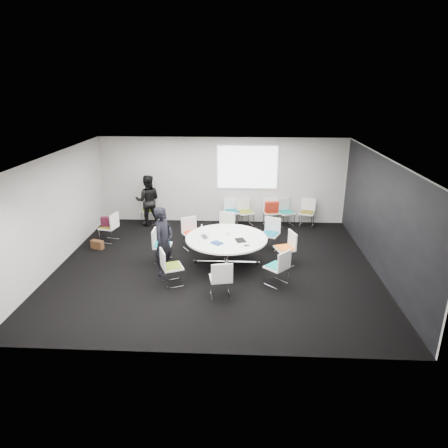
{
  "coord_description": "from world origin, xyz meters",
  "views": [
    {
      "loc": [
        0.68,
        -9.23,
        4.46
      ],
      "look_at": [
        0.2,
        0.4,
        1.0
      ],
      "focal_mm": 32.0,
      "sensor_mm": 36.0,
      "label": 1
    }
  ],
  "objects_px": {
    "chair_back_b": "(245,217)",
    "chair_person_back": "(150,215)",
    "chair_ring_b": "(270,240)",
    "chair_ring_c": "(226,234)",
    "chair_ring_g": "(221,285)",
    "chair_spare_left": "(110,233)",
    "chair_ring_f": "(172,273)",
    "conference_table": "(226,245)",
    "chair_back_c": "(271,217)",
    "person_back": "(148,200)",
    "laptop": "(206,237)",
    "cup": "(228,233)",
    "chair_ring_a": "(285,255)",
    "chair_ring_e": "(162,251)",
    "chair_back_e": "(307,218)",
    "maroon_bag": "(108,222)",
    "chair_ring_d": "(192,239)",
    "chair_back_a": "(232,216)",
    "chair_ring_h": "(277,274)",
    "person_main": "(164,241)",
    "chair_back_d": "(286,217)",
    "brown_bag": "(97,245)"
  },
  "relations": [
    {
      "from": "chair_ring_d",
      "to": "chair_back_a",
      "type": "bearing_deg",
      "value": -148.68
    },
    {
      "from": "chair_spare_left",
      "to": "cup",
      "type": "distance_m",
      "value": 3.74
    },
    {
      "from": "chair_ring_g",
      "to": "chair_back_c",
      "type": "xyz_separation_m",
      "value": [
        1.36,
        4.71,
        0.0
      ]
    },
    {
      "from": "chair_ring_h",
      "to": "cup",
      "type": "height_order",
      "value": "chair_ring_h"
    },
    {
      "from": "chair_ring_d",
      "to": "cup",
      "type": "bearing_deg",
      "value": 110.72
    },
    {
      "from": "chair_ring_d",
      "to": "person_main",
      "type": "distance_m",
      "value": 1.74
    },
    {
      "from": "chair_back_d",
      "to": "chair_ring_h",
      "type": "bearing_deg",
      "value": 56.83
    },
    {
      "from": "chair_back_a",
      "to": "chair_ring_a",
      "type": "bearing_deg",
      "value": 103.72
    },
    {
      "from": "chair_back_b",
      "to": "chair_spare_left",
      "type": "height_order",
      "value": "same"
    },
    {
      "from": "chair_ring_d",
      "to": "person_main",
      "type": "height_order",
      "value": "person_main"
    },
    {
      "from": "laptop",
      "to": "cup",
      "type": "xyz_separation_m",
      "value": [
        0.54,
        0.16,
        0.03
      ]
    },
    {
      "from": "chair_ring_g",
      "to": "chair_back_b",
      "type": "xyz_separation_m",
      "value": [
        0.53,
        4.66,
        0.0
      ]
    },
    {
      "from": "conference_table",
      "to": "chair_back_c",
      "type": "height_order",
      "value": "chair_back_c"
    },
    {
      "from": "chair_back_d",
      "to": "brown_bag",
      "type": "xyz_separation_m",
      "value": [
        -5.49,
        -2.2,
        -0.16
      ]
    },
    {
      "from": "chair_ring_e",
      "to": "chair_spare_left",
      "type": "xyz_separation_m",
      "value": [
        -1.81,
        1.28,
        0.0
      ]
    },
    {
      "from": "chair_spare_left",
      "to": "chair_back_c",
      "type": "bearing_deg",
      "value": -57.99
    },
    {
      "from": "laptop",
      "to": "person_back",
      "type": "bearing_deg",
      "value": 19.42
    },
    {
      "from": "chair_ring_b",
      "to": "chair_ring_c",
      "type": "xyz_separation_m",
      "value": [
        -1.26,
        0.42,
        0.0
      ]
    },
    {
      "from": "maroon_bag",
      "to": "chair_spare_left",
      "type": "bearing_deg",
      "value": -12.87
    },
    {
      "from": "chair_ring_e",
      "to": "laptop",
      "type": "xyz_separation_m",
      "value": [
        1.16,
        -0.06,
        0.47
      ]
    },
    {
      "from": "chair_ring_e",
      "to": "chair_ring_b",
      "type": "bearing_deg",
      "value": 107.08
    },
    {
      "from": "chair_ring_a",
      "to": "chair_back_d",
      "type": "bearing_deg",
      "value": -24.77
    },
    {
      "from": "person_back",
      "to": "conference_table",
      "type": "bearing_deg",
      "value": 124.5
    },
    {
      "from": "chair_ring_e",
      "to": "chair_ring_g",
      "type": "distance_m",
      "value": 2.4
    },
    {
      "from": "chair_ring_b",
      "to": "chair_back_c",
      "type": "xyz_separation_m",
      "value": [
        0.14,
        1.99,
        0.0
      ]
    },
    {
      "from": "chair_ring_f",
      "to": "maroon_bag",
      "type": "height_order",
      "value": "chair_ring_f"
    },
    {
      "from": "chair_ring_f",
      "to": "conference_table",
      "type": "bearing_deg",
      "value": 110.21
    },
    {
      "from": "chair_ring_b",
      "to": "laptop",
      "type": "relative_size",
      "value": 2.94
    },
    {
      "from": "chair_back_b",
      "to": "chair_ring_f",
      "type": "bearing_deg",
      "value": 45.01
    },
    {
      "from": "conference_table",
      "to": "chair_back_a",
      "type": "distance_m",
      "value": 3.03
    },
    {
      "from": "chair_ring_b",
      "to": "chair_ring_c",
      "type": "distance_m",
      "value": 1.33
    },
    {
      "from": "chair_ring_f",
      "to": "chair_ring_h",
      "type": "distance_m",
      "value": 2.42
    },
    {
      "from": "chair_ring_d",
      "to": "person_main",
      "type": "relative_size",
      "value": 0.52
    },
    {
      "from": "chair_ring_f",
      "to": "chair_ring_a",
      "type": "bearing_deg",
      "value": 90.23
    },
    {
      "from": "chair_spare_left",
      "to": "laptop",
      "type": "relative_size",
      "value": 2.94
    },
    {
      "from": "maroon_bag",
      "to": "conference_table",
      "type": "bearing_deg",
      "value": -21.22
    },
    {
      "from": "chair_back_c",
      "to": "chair_back_a",
      "type": "bearing_deg",
      "value": -9.59
    },
    {
      "from": "chair_ring_g",
      "to": "chair_spare_left",
      "type": "bearing_deg",
      "value": 127.46
    },
    {
      "from": "chair_ring_d",
      "to": "chair_ring_h",
      "type": "bearing_deg",
      "value": 105.97
    },
    {
      "from": "conference_table",
      "to": "chair_ring_c",
      "type": "height_order",
      "value": "chair_ring_c"
    },
    {
      "from": "chair_ring_e",
      "to": "person_main",
      "type": "xyz_separation_m",
      "value": [
        0.2,
        -0.69,
        0.58
      ]
    },
    {
      "from": "chair_spare_left",
      "to": "person_back",
      "type": "xyz_separation_m",
      "value": [
        0.82,
        1.5,
        0.56
      ]
    },
    {
      "from": "chair_ring_e",
      "to": "chair_person_back",
      "type": "height_order",
      "value": "same"
    },
    {
      "from": "brown_bag",
      "to": "laptop",
      "type": "bearing_deg",
      "value": -14.24
    },
    {
      "from": "chair_back_c",
      "to": "chair_spare_left",
      "type": "xyz_separation_m",
      "value": [
        -4.8,
        -1.67,
        0.0
      ]
    },
    {
      "from": "chair_ring_b",
      "to": "brown_bag",
      "type": "xyz_separation_m",
      "value": [
        -4.86,
        -0.22,
        -0.16
      ]
    },
    {
      "from": "chair_person_back",
      "to": "laptop",
      "type": "xyz_separation_m",
      "value": [
        2.14,
        -3.01,
        0.47
      ]
    },
    {
      "from": "chair_back_b",
      "to": "chair_person_back",
      "type": "relative_size",
      "value": 1.0
    },
    {
      "from": "chair_back_e",
      "to": "cup",
      "type": "distance_m",
      "value": 3.8
    },
    {
      "from": "chair_back_e",
      "to": "maroon_bag",
      "type": "xyz_separation_m",
      "value": [
        -5.98,
        -1.66,
        0.34
      ]
    }
  ]
}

